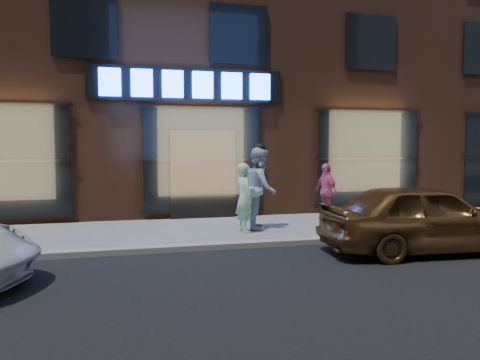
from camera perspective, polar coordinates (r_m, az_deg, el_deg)
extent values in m
plane|color=slate|center=(9.12, -0.30, -8.32)|extent=(90.00, 90.00, 0.00)
cube|color=gray|center=(9.11, -0.30, -7.95)|extent=(60.00, 0.25, 0.12)
cube|color=#54301E|center=(17.05, -6.99, 14.39)|extent=(30.00, 8.00, 10.00)
cube|color=black|center=(12.81, -6.42, 11.46)|extent=(5.20, 0.06, 0.90)
cube|color=black|center=(12.77, -4.53, 0.71)|extent=(1.80, 0.10, 2.40)
cube|color=#FFBF72|center=(12.95, -26.99, 2.08)|extent=(3.00, 0.04, 2.60)
cube|color=black|center=(12.91, -27.03, 2.07)|extent=(3.20, 0.06, 2.80)
cube|color=#FFBF72|center=(12.81, -4.59, 2.51)|extent=(3.00, 0.04, 2.60)
cube|color=black|center=(12.77, -4.56, 2.50)|extent=(3.20, 0.06, 2.80)
cube|color=#FFBF72|center=(14.50, 15.30, 2.57)|extent=(3.00, 0.04, 2.60)
cube|color=black|center=(14.47, 15.38, 2.57)|extent=(3.20, 0.06, 2.80)
cube|color=black|center=(12.97, -18.49, 17.48)|extent=(1.60, 0.06, 1.60)
cube|color=black|center=(13.31, -0.20, 17.33)|extent=(1.60, 0.06, 1.60)
cube|color=black|center=(14.78, 15.64, 15.86)|extent=(1.60, 0.06, 1.60)
cube|color=#2659FF|center=(12.63, -15.59, 11.44)|extent=(0.55, 0.12, 0.70)
cube|color=#2659FF|center=(12.64, -11.89, 11.50)|extent=(0.55, 0.12, 0.70)
cube|color=#2659FF|center=(12.70, -8.20, 11.51)|extent=(0.55, 0.12, 0.70)
cube|color=#2659FF|center=(12.81, -4.57, 11.48)|extent=(0.55, 0.12, 0.70)
cube|color=#2659FF|center=(12.96, -1.01, 11.40)|extent=(0.55, 0.12, 0.70)
cube|color=#2659FF|center=(13.17, 2.45, 11.28)|extent=(0.55, 0.12, 0.70)
imported|color=#C1FDD8|center=(10.67, 0.52, -2.17)|extent=(0.47, 0.64, 1.58)
imported|color=silver|center=(11.16, 2.46, -0.99)|extent=(0.94, 1.09, 1.93)
imported|color=#DD5B94|center=(12.74, 10.42, -1.38)|extent=(0.54, 0.94, 1.50)
imported|color=brown|center=(9.27, 21.62, -4.31)|extent=(3.92, 1.78, 1.31)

